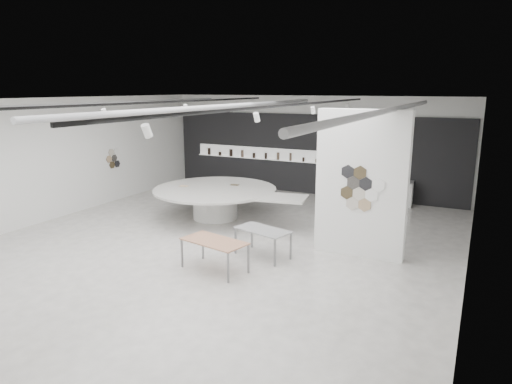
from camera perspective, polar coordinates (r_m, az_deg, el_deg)
The scene contains 7 objects.
room at distance 11.76m, azimuth -5.39°, elevation 2.99°, with size 12.02×14.02×3.82m.
back_wall_display at distance 18.03m, azimuth 6.41°, elevation 4.69°, with size 11.80×0.27×3.10m.
partition_column at distance 11.35m, azimuth 13.02°, elevation 0.95°, with size 2.20×0.38×3.60m.
display_island at distance 14.53m, azimuth -4.85°, elevation -0.86°, with size 5.41×4.49×1.00m.
sample_table_wood at distance 10.43m, azimuth -5.23°, elevation -6.34°, with size 1.64×1.05×0.71m.
sample_table_stone at distance 11.22m, azimuth 0.84°, elevation -4.98°, with size 1.50×1.02×0.70m.
kitchen_counter at distance 16.97m, azimuth 16.42°, elevation -0.04°, with size 1.59×0.69×1.23m.
Camera 1 is at (6.05, -9.83, 4.08)m, focal length 32.00 mm.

